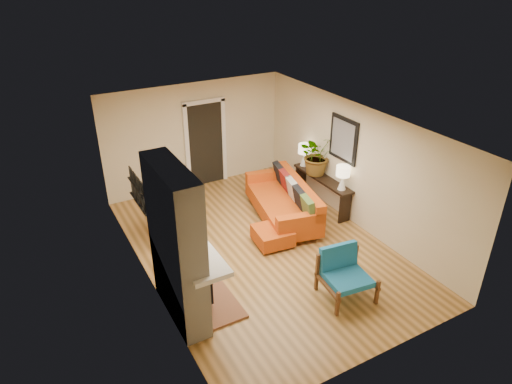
# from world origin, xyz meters

# --- Properties ---
(room_shell) EXTENTS (6.50, 6.50, 6.50)m
(room_shell) POSITION_xyz_m (0.60, 2.63, 1.24)
(room_shell) COLOR #BA8747
(room_shell) RESTS_ON ground
(fireplace) EXTENTS (1.09, 1.68, 2.60)m
(fireplace) POSITION_xyz_m (-2.00, -1.00, 1.24)
(fireplace) COLOR white
(fireplace) RESTS_ON ground
(sofa) EXTENTS (1.47, 2.50, 0.92)m
(sofa) POSITION_xyz_m (1.06, 0.75, 0.41)
(sofa) COLOR silver
(sofa) RESTS_ON ground
(ottoman) EXTENTS (0.77, 0.77, 0.35)m
(ottoman) POSITION_xyz_m (0.26, -0.02, 0.21)
(ottoman) COLOR silver
(ottoman) RESTS_ON ground
(blue_chair) EXTENTS (0.90, 0.88, 0.85)m
(blue_chair) POSITION_xyz_m (0.54, -1.88, 0.46)
(blue_chair) COLOR brown
(blue_chair) RESTS_ON ground
(dining_table) EXTENTS (0.75, 1.55, 0.82)m
(dining_table) POSITION_xyz_m (-1.34, 1.25, 0.54)
(dining_table) COLOR brown
(dining_table) RESTS_ON ground
(console_table) EXTENTS (0.34, 1.85, 0.72)m
(console_table) POSITION_xyz_m (2.07, 0.82, 0.58)
(console_table) COLOR black
(console_table) RESTS_ON ground
(lamp_near) EXTENTS (0.30, 0.30, 0.54)m
(lamp_near) POSITION_xyz_m (2.07, 0.14, 1.06)
(lamp_near) COLOR white
(lamp_near) RESTS_ON console_table
(lamp_far) EXTENTS (0.30, 0.30, 0.54)m
(lamp_far) POSITION_xyz_m (2.07, 1.57, 1.06)
(lamp_far) COLOR white
(lamp_far) RESTS_ON console_table
(houseplant) EXTENTS (0.87, 0.76, 0.95)m
(houseplant) POSITION_xyz_m (2.06, 1.06, 1.20)
(houseplant) COLOR #1E5919
(houseplant) RESTS_ON console_table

